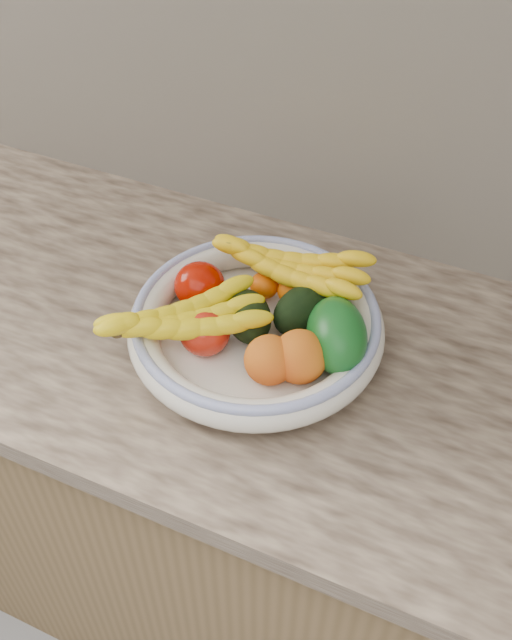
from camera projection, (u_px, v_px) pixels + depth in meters
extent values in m
cube|color=brown|center=(260.00, 495.00, 1.46)|extent=(2.40, 0.62, 0.86)
cube|color=tan|center=(261.00, 347.00, 1.14)|extent=(2.44, 0.66, 0.04)
cube|color=beige|center=(339.00, 106.00, 1.15)|extent=(2.40, 0.02, 0.50)
cylinder|color=silver|center=(256.00, 343.00, 1.11)|extent=(0.13, 0.13, 0.02)
cylinder|color=silver|center=(256.00, 337.00, 1.10)|extent=(0.32, 0.32, 0.01)
torus|color=silver|center=(256.00, 326.00, 1.08)|extent=(0.39, 0.39, 0.05)
torus|color=#3D4FAD|center=(256.00, 315.00, 1.07)|extent=(0.37, 0.37, 0.02)
ellipsoid|color=#FB6605|center=(264.00, 285.00, 1.14)|extent=(0.06, 0.06, 0.04)
ellipsoid|color=#FA6B05|center=(294.00, 290.00, 1.13)|extent=(0.05, 0.05, 0.05)
ellipsoid|color=#A60E00|center=(200.00, 285.00, 1.12)|extent=(0.09, 0.09, 0.07)
ellipsoid|color=red|center=(205.00, 332.00, 1.05)|extent=(0.09, 0.09, 0.07)
ellipsoid|color=black|center=(249.00, 316.00, 1.07)|extent=(0.11, 0.12, 0.07)
ellipsoid|color=black|center=(303.00, 310.00, 1.08)|extent=(0.11, 0.13, 0.07)
ellipsoid|color=#0E4F18|center=(337.00, 335.00, 1.03)|extent=(0.16, 0.17, 0.12)
ellipsoid|color=orange|center=(269.00, 360.00, 1.01)|extent=(0.09, 0.09, 0.07)
ellipsoid|color=orange|center=(300.00, 357.00, 1.01)|extent=(0.11, 0.11, 0.08)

